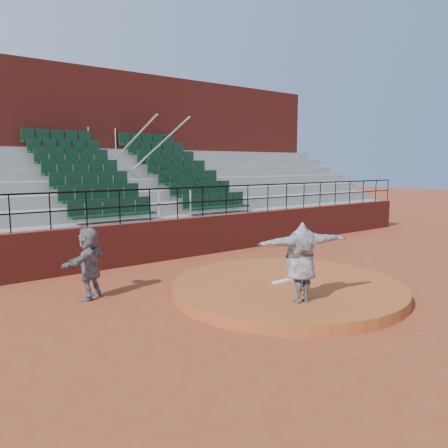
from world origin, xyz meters
The scene contains 9 objects.
ground centered at (0.00, 0.00, 0.00)m, with size 90.00×90.00×0.00m, color #953F21.
pitchers_mound centered at (0.00, 0.00, 0.12)m, with size 5.50×5.50×0.25m, color #A44F24.
pitching_rubber centered at (0.00, 0.15, 0.27)m, with size 0.60×0.15×0.03m, color white.
boundary_wall centered at (0.00, 5.00, 0.65)m, with size 24.00×0.30×1.30m, color maroon.
wall_railing centered at (0.00, 5.00, 2.03)m, with size 24.04×0.05×1.03m.
seating_deck centered at (0.00, 8.65, 1.43)m, with size 24.00×5.97×4.63m.
press_box_facade centered at (0.00, 12.60, 3.55)m, with size 24.00×3.00×7.10m, color maroon.
pitcher centered at (-0.83, -1.17, 1.08)m, with size 2.04×0.55×1.66m, color black.
fielder centered at (-3.89, 2.48, 0.83)m, with size 1.53×0.49×1.65m, color black.
Camera 1 is at (-7.35, -7.15, 3.07)m, focal length 35.00 mm.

